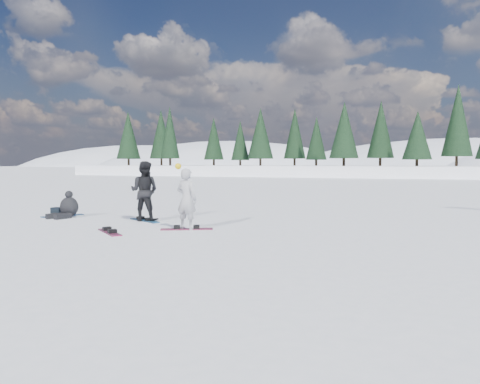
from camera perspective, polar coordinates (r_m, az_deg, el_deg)
name	(u,v)px	position (r m, az deg, el deg)	size (l,w,h in m)	color
ground	(167,224)	(15.02, -8.90, -3.86)	(420.00, 420.00, 0.00)	white
alpine_backdrop	(373,201)	(203.57, 15.85, -1.04)	(412.50, 227.00, 53.20)	white
snowboarder_woman	(186,199)	(13.55, -6.55, -0.82)	(0.70, 0.50, 1.93)	#A8A8AE
snowboarder_man	(144,191)	(15.84, -11.59, 0.11)	(0.97, 0.75, 1.99)	black
seated_rider	(68,207)	(17.68, -20.23, -1.74)	(0.83, 1.21, 0.94)	black
gear_bag	(58,212)	(18.36, -21.32, -2.24)	(0.45, 0.30, 0.30)	black
snowboard_woman	(187,229)	(13.65, -6.51, -4.52)	(1.50, 0.28, 0.03)	#9F224F
snowboard_man	(145,220)	(15.93, -11.55, -3.41)	(1.50, 0.28, 0.03)	navy
snowboard_loose_a	(63,216)	(18.18, -20.81, -2.72)	(1.50, 0.28, 0.03)	navy
snowboard_loose_b	(110,232)	(13.47, -15.61, -4.75)	(1.50, 0.28, 0.03)	maroon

